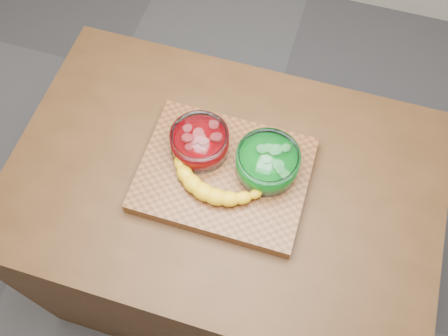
# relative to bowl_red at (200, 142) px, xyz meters

# --- Properties ---
(ground) EXTENTS (3.50, 3.50, 0.00)m
(ground) POSITION_rel_bowl_red_xyz_m (0.08, -0.05, -0.98)
(ground) COLOR #535358
(ground) RESTS_ON ground
(counter) EXTENTS (1.20, 0.80, 0.90)m
(counter) POSITION_rel_bowl_red_xyz_m (0.08, -0.05, -0.53)
(counter) COLOR #482C15
(counter) RESTS_ON ground
(cutting_board) EXTENTS (0.45, 0.35, 0.04)m
(cutting_board) POSITION_rel_bowl_red_xyz_m (0.08, -0.05, -0.06)
(cutting_board) COLOR brown
(cutting_board) RESTS_ON counter
(bowl_red) EXTENTS (0.16, 0.16, 0.07)m
(bowl_red) POSITION_rel_bowl_red_xyz_m (0.00, 0.00, 0.00)
(bowl_red) COLOR white
(bowl_red) RESTS_ON cutting_board
(bowl_green) EXTENTS (0.17, 0.17, 0.08)m
(bowl_green) POSITION_rel_bowl_red_xyz_m (0.19, -0.01, 0.00)
(bowl_green) COLOR white
(bowl_green) RESTS_ON cutting_board
(banana) EXTENTS (0.30, 0.17, 0.04)m
(banana) POSITION_rel_bowl_red_xyz_m (0.07, -0.09, -0.02)
(banana) COLOR yellow
(banana) RESTS_ON cutting_board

